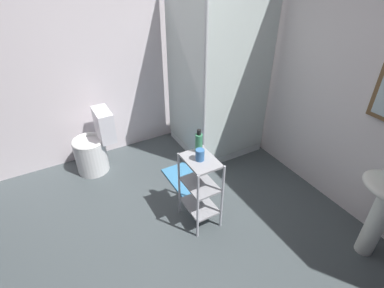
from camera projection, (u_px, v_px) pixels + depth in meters
The scene contains 9 objects.
ground_plane at pixel (169, 247), 2.75m from camera, with size 4.20×4.20×0.02m, color #434C4E.
wall_back at pixel (342, 80), 2.81m from camera, with size 4.20×0.14×2.50m.
wall_left at pixel (95, 57), 3.41m from camera, with size 0.10×4.20×2.50m, color silver.
shower_stall at pixel (213, 118), 3.84m from camera, with size 0.92×0.92×2.00m.
toilet at pixel (94, 147), 3.54m from camera, with size 0.37×0.49×0.76m.
storage_cart at pixel (200, 186), 2.79m from camera, with size 0.38×0.28×0.74m.
body_wash_bottle_green at pixel (199, 142), 2.68m from camera, with size 0.07×0.07×0.23m.
rinse_cup at pixel (200, 155), 2.59m from camera, with size 0.08×0.08×0.11m, color #3870B2.
bath_mat at pixel (187, 179), 3.53m from camera, with size 0.60×0.40×0.02m, color teal.
Camera 1 is at (1.65, -0.69, 2.30)m, focal length 27.95 mm.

